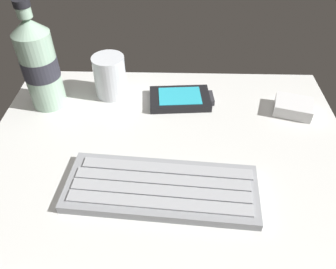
# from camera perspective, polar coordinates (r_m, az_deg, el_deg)

# --- Properties ---
(ground_plane) EXTENTS (0.64, 0.48, 0.03)m
(ground_plane) POSITION_cam_1_polar(r_m,az_deg,el_deg) (0.59, -0.01, -3.02)
(ground_plane) COLOR silver
(keyboard) EXTENTS (0.30, 0.13, 0.02)m
(keyboard) POSITION_cam_1_polar(r_m,az_deg,el_deg) (0.51, -1.11, -9.11)
(keyboard) COLOR #93969B
(keyboard) RESTS_ON ground_plane
(handheld_device) EXTENTS (0.13, 0.09, 0.02)m
(handheld_device) POSITION_cam_1_polar(r_m,az_deg,el_deg) (0.68, 2.16, 6.12)
(handheld_device) COLOR black
(handheld_device) RESTS_ON ground_plane
(juice_cup) EXTENTS (0.06, 0.06, 0.09)m
(juice_cup) POSITION_cam_1_polar(r_m,az_deg,el_deg) (0.69, -9.84, 9.52)
(juice_cup) COLOR silver
(juice_cup) RESTS_ON ground_plane
(water_bottle) EXTENTS (0.07, 0.07, 0.21)m
(water_bottle) POSITION_cam_1_polar(r_m,az_deg,el_deg) (0.67, -21.13, 11.22)
(water_bottle) COLOR #9EC1A8
(water_bottle) RESTS_ON ground_plane
(charger_block) EXTENTS (0.08, 0.07, 0.02)m
(charger_block) POSITION_cam_1_polar(r_m,az_deg,el_deg) (0.69, 20.59, 4.42)
(charger_block) COLOR white
(charger_block) RESTS_ON ground_plane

